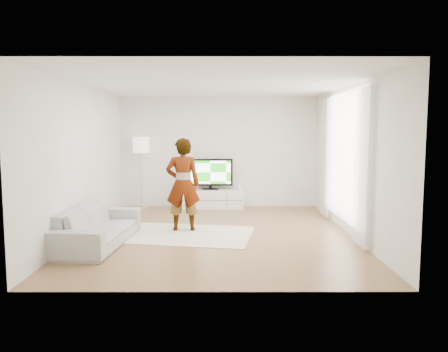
{
  "coord_description": "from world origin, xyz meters",
  "views": [
    {
      "loc": [
        0.12,
        -8.12,
        1.96
      ],
      "look_at": [
        0.14,
        0.4,
        1.06
      ],
      "focal_mm": 35.0,
      "sensor_mm": 36.0,
      "label": 1
    }
  ],
  "objects_px": {
    "television": "(210,173)",
    "sofa": "(99,226)",
    "media_console": "(211,199)",
    "floor_lamp": "(141,148)",
    "rug": "(187,234)",
    "player": "(183,184)"
  },
  "relations": [
    {
      "from": "rug",
      "to": "player",
      "type": "distance_m",
      "value": 0.98
    },
    {
      "from": "media_console",
      "to": "television",
      "type": "height_order",
      "value": "television"
    },
    {
      "from": "player",
      "to": "floor_lamp",
      "type": "height_order",
      "value": "player"
    },
    {
      "from": "sofa",
      "to": "media_console",
      "type": "bearing_deg",
      "value": -22.87
    },
    {
      "from": "rug",
      "to": "sofa",
      "type": "height_order",
      "value": "sofa"
    },
    {
      "from": "media_console",
      "to": "sofa",
      "type": "relative_size",
      "value": 0.74
    },
    {
      "from": "media_console",
      "to": "rug",
      "type": "distance_m",
      "value": 2.88
    },
    {
      "from": "player",
      "to": "floor_lamp",
      "type": "distance_m",
      "value": 2.8
    },
    {
      "from": "media_console",
      "to": "rug",
      "type": "height_order",
      "value": "media_console"
    },
    {
      "from": "media_console",
      "to": "sofa",
      "type": "bearing_deg",
      "value": -117.14
    },
    {
      "from": "sofa",
      "to": "player",
      "type": "bearing_deg",
      "value": -48.12
    },
    {
      "from": "television",
      "to": "floor_lamp",
      "type": "height_order",
      "value": "floor_lamp"
    },
    {
      "from": "player",
      "to": "sofa",
      "type": "relative_size",
      "value": 0.8
    },
    {
      "from": "floor_lamp",
      "to": "media_console",
      "type": "bearing_deg",
      "value": 2.16
    },
    {
      "from": "rug",
      "to": "sofa",
      "type": "xyz_separation_m",
      "value": [
        -1.46,
        -0.69,
        0.32
      ]
    },
    {
      "from": "television",
      "to": "player",
      "type": "xyz_separation_m",
      "value": [
        -0.46,
        -2.52,
        0.02
      ]
    },
    {
      "from": "television",
      "to": "floor_lamp",
      "type": "bearing_deg",
      "value": -176.92
    },
    {
      "from": "television",
      "to": "sofa",
      "type": "distance_m",
      "value": 4.04
    },
    {
      "from": "player",
      "to": "sofa",
      "type": "xyz_separation_m",
      "value": [
        -1.35,
        -1.04,
        -0.58
      ]
    },
    {
      "from": "sofa",
      "to": "floor_lamp",
      "type": "xyz_separation_m",
      "value": [
        0.09,
        3.47,
        1.19
      ]
    },
    {
      "from": "sofa",
      "to": "rug",
      "type": "bearing_deg",
      "value": -60.32
    },
    {
      "from": "rug",
      "to": "floor_lamp",
      "type": "bearing_deg",
      "value": 116.12
    }
  ]
}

